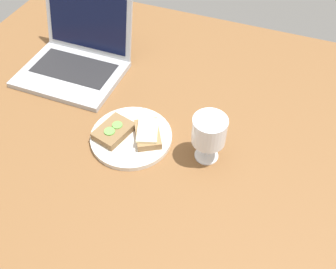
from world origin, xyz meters
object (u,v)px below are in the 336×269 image
Objects in this scene: sandwich_with_cheese at (148,133)px; wine_glass at (209,132)px; plate at (131,137)px; laptop at (76,57)px; sandwich_with_cucumber at (114,131)px.

wine_glass reaches higher than sandwich_with_cheese.
laptop is (-28.88, 21.68, 3.68)cm from plate.
wine_glass is (20.69, 1.64, 8.58)cm from plate.
laptop is at bearing 148.34° from sandwich_with_cheese.
sandwich_with_cucumber reaches higher than plate.
plate is 5.03cm from sandwich_with_cheese.
laptop is at bearing 136.95° from sandwich_with_cucumber.
sandwich_with_cucumber is at bearing -173.72° from wine_glass.
sandwich_with_cucumber is 9.21cm from sandwich_with_cheese.
wine_glass is 0.43× the size of laptop.
plate is 1.64× the size of wine_glass.
laptop is at bearing 143.11° from plate.
plate is 1.88× the size of sandwich_with_cheese.
sandwich_with_cheese is (4.47, 1.12, 2.02)cm from plate.
sandwich_with_cheese is 0.38× the size of laptop.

